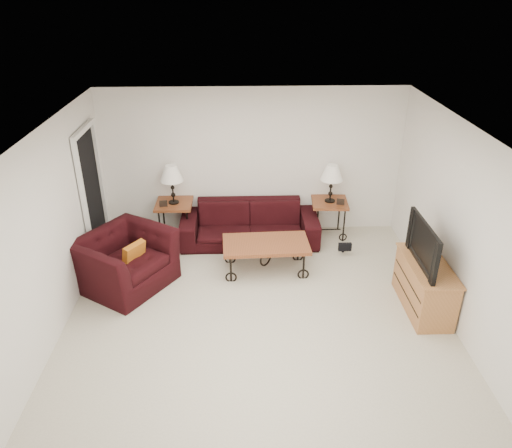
{
  "coord_description": "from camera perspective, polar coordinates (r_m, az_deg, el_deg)",
  "views": [
    {
      "loc": [
        -0.19,
        -5.26,
        4.03
      ],
      "look_at": [
        0.0,
        0.7,
        1.0
      ],
      "focal_mm": 34.25,
      "sensor_mm": 36.0,
      "label": 1
    }
  ],
  "objects": [
    {
      "name": "doorway",
      "position": [
        7.87,
        -18.54,
        3.0
      ],
      "size": [
        0.08,
        0.94,
        2.04
      ],
      "primitive_type": "cube",
      "color": "black",
      "rests_on": "ground"
    },
    {
      "name": "coffee_table",
      "position": [
        7.41,
        1.15,
        -3.83
      ],
      "size": [
        1.31,
        0.75,
        0.48
      ],
      "primitive_type": "cube",
      "rotation": [
        0.0,
        0.0,
        0.04
      ],
      "color": "brown",
      "rests_on": "ground"
    },
    {
      "name": "side_table_right",
      "position": [
        8.46,
        8.46,
        0.65
      ],
      "size": [
        0.63,
        0.63,
        0.65
      ],
      "primitive_type": "cube",
      "rotation": [
        0.0,
        0.0,
        -0.07
      ],
      "color": "brown",
      "rests_on": "ground"
    },
    {
      "name": "side_table_left",
      "position": [
        8.4,
        -9.4,
        0.43
      ],
      "size": [
        0.6,
        0.6,
        0.66
      ],
      "primitive_type": "cube",
      "rotation": [
        0.0,
        0.0,
        -0.0
      ],
      "color": "brown",
      "rests_on": "ground"
    },
    {
      "name": "backpack",
      "position": [
        8.01,
        10.21,
        -2.01
      ],
      "size": [
        0.37,
        0.31,
        0.41
      ],
      "primitive_type": "ellipsoid",
      "rotation": [
        0.0,
        0.0,
        0.23
      ],
      "color": "black",
      "rests_on": "ground"
    },
    {
      "name": "ground",
      "position": [
        6.63,
        0.2,
        -10.51
      ],
      "size": [
        5.0,
        5.0,
        0.0
      ],
      "primitive_type": "plane",
      "color": "beige",
      "rests_on": "ground"
    },
    {
      "name": "armchair",
      "position": [
        7.25,
        -15.05,
        -4.15
      ],
      "size": [
        1.57,
        1.61,
        0.8
      ],
      "primitive_type": "imported",
      "rotation": [
        0.0,
        0.0,
        0.98
      ],
      "color": "black",
      "rests_on": "ground"
    },
    {
      "name": "sofa",
      "position": [
        8.16,
        -0.77,
        0.03
      ],
      "size": [
        2.29,
        0.89,
        0.67
      ],
      "primitive_type": "imported",
      "color": "black",
      "rests_on": "ground"
    },
    {
      "name": "throw_pillow",
      "position": [
        7.11,
        -14.07,
        -3.52
      ],
      "size": [
        0.28,
        0.35,
        0.36
      ],
      "primitive_type": "cube",
      "rotation": [
        0.0,
        0.0,
        0.98
      ],
      "color": "#CB6B1A",
      "rests_on": "armchair"
    },
    {
      "name": "wall_front",
      "position": [
        3.92,
        1.61,
        -18.25
      ],
      "size": [
        5.0,
        0.02,
        2.5
      ],
      "primitive_type": "cube",
      "color": "white",
      "rests_on": "ground"
    },
    {
      "name": "photo_frame_right",
      "position": [
        8.2,
        9.84,
        2.56
      ],
      "size": [
        0.13,
        0.05,
        0.11
      ],
      "primitive_type": "cube",
      "rotation": [
        0.0,
        0.0,
        -0.28
      ],
      "color": "black",
      "rests_on": "side_table_right"
    },
    {
      "name": "photo_frame_left",
      "position": [
        8.13,
        -10.77,
        2.36
      ],
      "size": [
        0.13,
        0.04,
        0.11
      ],
      "primitive_type": "cube",
      "rotation": [
        0.0,
        0.0,
        0.17
      ],
      "color": "black",
      "rests_on": "side_table_left"
    },
    {
      "name": "tv_stand",
      "position": [
        6.93,
        19.07,
        -6.86
      ],
      "size": [
        0.48,
        1.15,
        0.69
      ],
      "primitive_type": "cube",
      "color": "#C58449",
      "rests_on": "ground"
    },
    {
      "name": "lamp_right",
      "position": [
        8.2,
        8.76,
        4.71
      ],
      "size": [
        0.39,
        0.39,
        0.65
      ],
      "primitive_type": null,
      "rotation": [
        0.0,
        0.0,
        -0.07
      ],
      "color": "black",
      "rests_on": "side_table_right"
    },
    {
      "name": "wall_right",
      "position": [
        6.53,
        22.72,
        -0.51
      ],
      "size": [
        0.02,
        5.0,
        2.5
      ],
      "primitive_type": "cube",
      "color": "white",
      "rests_on": "ground"
    },
    {
      "name": "television",
      "position": [
        6.61,
        19.73,
        -2.25
      ],
      "size": [
        0.13,
        1.03,
        0.59
      ],
      "primitive_type": "imported",
      "rotation": [
        0.0,
        0.0,
        -1.57
      ],
      "color": "black",
      "rests_on": "tv_stand"
    },
    {
      "name": "wall_back",
      "position": [
        8.24,
        -0.41,
        7.24
      ],
      "size": [
        5.0,
        0.02,
        2.5
      ],
      "primitive_type": "cube",
      "color": "white",
      "rests_on": "ground"
    },
    {
      "name": "lamp_left",
      "position": [
        8.13,
        -9.75,
        4.57
      ],
      "size": [
        0.37,
        0.37,
        0.66
      ],
      "primitive_type": null,
      "rotation": [
        0.0,
        0.0,
        -0.0
      ],
      "color": "black",
      "rests_on": "side_table_left"
    },
    {
      "name": "wall_left",
      "position": [
        6.38,
        -22.85,
        -1.18
      ],
      "size": [
        0.02,
        5.0,
        2.5
      ],
      "primitive_type": "cube",
      "color": "white",
      "rests_on": "ground"
    },
    {
      "name": "ceiling",
      "position": [
        5.48,
        0.24,
        10.72
      ],
      "size": [
        5.0,
        5.0,
        0.0
      ],
      "primitive_type": "plane",
      "color": "white",
      "rests_on": "wall_back"
    }
  ]
}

